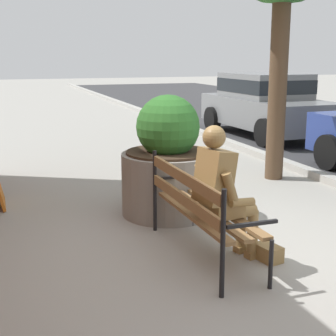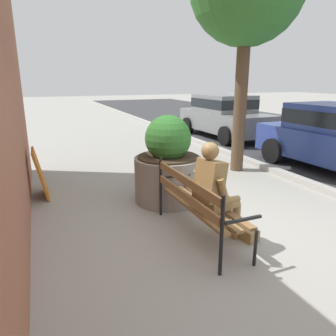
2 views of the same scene
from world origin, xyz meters
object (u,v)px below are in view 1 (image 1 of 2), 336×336
park_bench (198,205)px  parked_car_grey (266,103)px  bronze_statue_seated (227,196)px  concrete_planter (168,166)px

park_bench → parked_car_grey: 8.10m
park_bench → bronze_statue_seated: (0.20, 0.21, 0.12)m
concrete_planter → parked_car_grey: bearing=139.7°
park_bench → bronze_statue_seated: size_ratio=1.32×
park_bench → bronze_statue_seated: bearing=47.2°
bronze_statue_seated → concrete_planter: (-1.64, -0.03, -0.04)m
bronze_statue_seated → parked_car_grey: 8.14m
bronze_statue_seated → parked_car_grey: parked_car_grey is taller
bronze_statue_seated → concrete_planter: bearing=-179.0°
bronze_statue_seated → parked_car_grey: (-6.85, 4.40, 0.17)m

